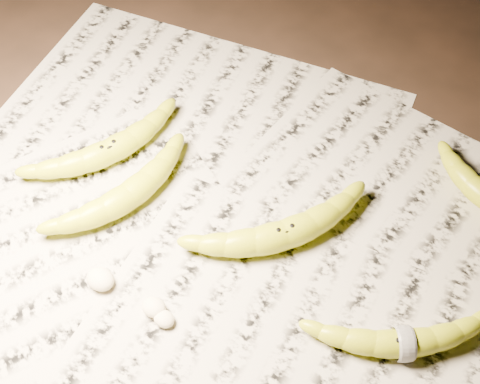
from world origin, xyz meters
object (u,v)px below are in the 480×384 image
Objects in this scene: banana_left_a at (108,150)px; banana_left_b at (128,194)px; banana_center at (284,233)px; banana_taped at (404,342)px.

banana_left_b reaches higher than banana_left_a.
banana_center reaches higher than banana_taped.
banana_left_a is at bearing 138.66° from banana_taped.
banana_left_b is at bearing 142.74° from banana_center.
banana_taped is at bearing -68.45° from banana_center.
banana_left_a is 0.45m from banana_taped.
banana_left_a is 1.06× the size of banana_taped.
banana_center is at bearing 128.30° from banana_taped.
banana_taped is (0.38, 0.02, -0.00)m from banana_left_b.
banana_taped is (0.45, -0.03, -0.00)m from banana_left_a.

